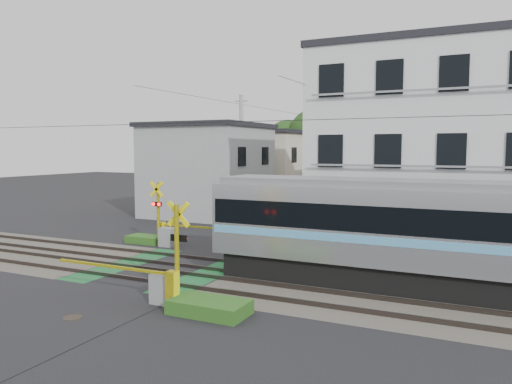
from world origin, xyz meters
The scene contains 12 objects.
ground centered at (0.00, 0.00, 0.00)m, with size 120.00×120.00×0.00m, color black.
track_bed centered at (0.00, 0.00, 0.04)m, with size 120.00×120.00×0.14m.
crossing_signal_near centered at (2.59, -3.65, 0.71)m, with size 4.74×0.65×3.09m.
crossing_signal_far centered at (-2.59, 3.65, 0.71)m, with size 4.74×0.65×3.09m.
apartment_block centered at (8.50, 9.49, 4.66)m, with size 10.20×8.36×9.30m.
houses_row centered at (0.25, 25.92, 3.24)m, with size 22.07×31.35×6.80m.
tree_hill centered at (0.65, 48.25, 5.56)m, with size 40.00×12.30×11.72m.
catenary centered at (6.00, 0.03, 3.70)m, with size 60.00×5.04×7.00m.
utility_poles centered at (-1.05, 23.01, 4.08)m, with size 7.90×42.00×8.00m.
pedestrian centered at (-0.08, 24.39, 0.78)m, with size 0.57×0.38×1.57m, color #24252D.
manhole_cover centered at (1.01, -5.71, 0.01)m, with size 0.51×0.51×0.02m, color #2D261E.
weed_patches centered at (1.76, -0.09, 0.18)m, with size 10.25×8.80×0.40m.
Camera 1 is at (11.20, -15.48, 4.60)m, focal length 35.00 mm.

